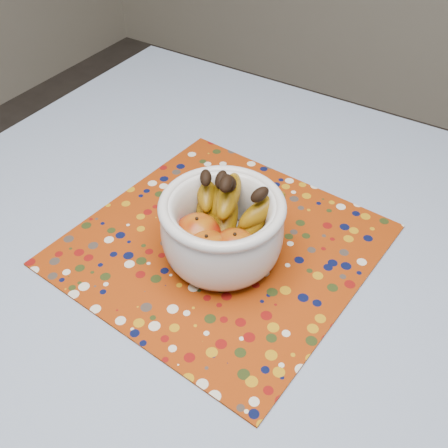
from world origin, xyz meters
name	(u,v)px	position (x,y,z in m)	size (l,w,h in m)	color
table	(228,349)	(0.00, 0.00, 0.67)	(1.20, 1.20, 0.75)	brown
tablecloth	(229,317)	(0.00, 0.00, 0.76)	(1.32, 1.32, 0.01)	#6482A7
placemat	(221,245)	(-0.08, 0.11, 0.76)	(0.45, 0.45, 0.00)	#852C07
fruit_bowl	(222,223)	(-0.07, 0.10, 0.83)	(0.21, 0.19, 0.15)	silver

